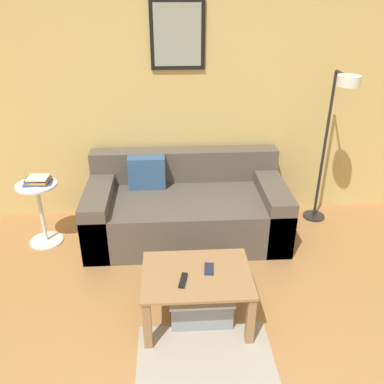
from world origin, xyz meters
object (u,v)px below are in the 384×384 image
at_px(couch, 186,208).
at_px(cell_phone, 209,269).
at_px(storage_bin, 201,302).
at_px(side_table, 41,208).
at_px(book_stack, 38,180).
at_px(remote_control, 183,280).
at_px(floor_lamp, 336,123).
at_px(coffee_table, 197,283).

bearing_deg(couch, cell_phone, -84.33).
height_order(storage_bin, side_table, side_table).
relative_size(book_stack, remote_control, 1.67).
bearing_deg(cell_phone, remote_control, -140.79).
xyz_separation_m(couch, side_table, (-1.36, -0.09, 0.10)).
distance_m(couch, cell_phone, 1.16).
distance_m(couch, remote_control, 1.28).
bearing_deg(storage_bin, couch, 92.78).
height_order(storage_bin, floor_lamp, floor_lamp).
bearing_deg(storage_bin, remote_control, -138.48).
bearing_deg(side_table, storage_bin, -36.98).
distance_m(side_table, remote_control, 1.75).
xyz_separation_m(storage_bin, book_stack, (-1.40, 1.08, 0.54)).
distance_m(couch, coffee_table, 1.19).
xyz_separation_m(side_table, book_stack, (0.02, 0.01, 0.28)).
bearing_deg(cell_phone, floor_lamp, 49.33).
bearing_deg(floor_lamp, coffee_table, -137.89).
height_order(remote_control, cell_phone, remote_control).
xyz_separation_m(storage_bin, remote_control, (-0.13, -0.12, 0.31)).
relative_size(side_table, remote_control, 4.13).
xyz_separation_m(floor_lamp, book_stack, (-2.74, -0.12, -0.45)).
xyz_separation_m(couch, storage_bin, (0.06, -1.15, -0.16)).
relative_size(floor_lamp, book_stack, 6.20).
bearing_deg(book_stack, remote_control, -43.43).
bearing_deg(couch, floor_lamp, 1.80).
bearing_deg(remote_control, side_table, 149.82).
distance_m(couch, side_table, 1.37).
height_order(couch, floor_lamp, floor_lamp).
bearing_deg(book_stack, cell_phone, -36.43).
bearing_deg(couch, storage_bin, -87.22).
bearing_deg(storage_bin, side_table, 143.02).
relative_size(storage_bin, remote_control, 3.12).
bearing_deg(book_stack, side_table, -145.01).
height_order(floor_lamp, cell_phone, floor_lamp).
bearing_deg(side_table, floor_lamp, 2.68).
relative_size(coffee_table, cell_phone, 5.53).
bearing_deg(couch, side_table, -176.43).
bearing_deg(coffee_table, side_table, 141.40).
bearing_deg(floor_lamp, storage_bin, -138.10).
distance_m(coffee_table, book_stack, 1.80).
relative_size(couch, coffee_table, 2.43).
bearing_deg(storage_bin, coffee_table, -130.62).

